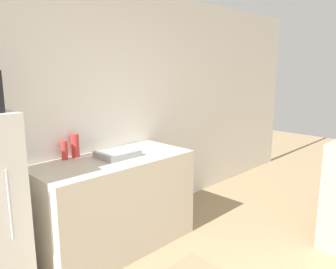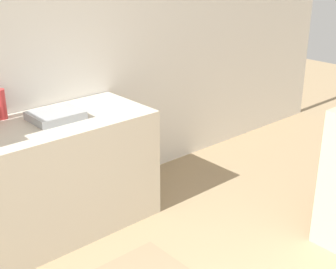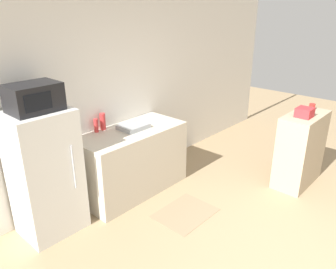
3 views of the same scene
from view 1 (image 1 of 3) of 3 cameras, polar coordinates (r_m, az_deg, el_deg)
wall_back at (r=3.39m, az=-14.67°, el=3.30°), size 8.00×0.06×2.60m
counter at (r=3.33m, az=-9.22°, el=-11.68°), size 1.54×0.71×0.92m
sink_basin at (r=3.22m, az=-8.76°, el=-3.33°), size 0.37×0.31×0.06m
bottle_tall at (r=3.27m, az=-15.84°, el=-1.88°), size 0.08×0.08×0.23m
bottle_short at (r=3.22m, az=-17.57°, el=-2.64°), size 0.06×0.06×0.18m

